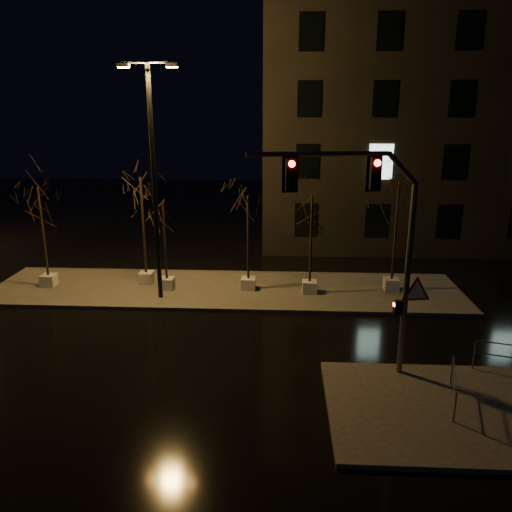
{
  "coord_description": "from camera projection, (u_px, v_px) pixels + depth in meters",
  "views": [
    {
      "loc": [
        2.62,
        -16.06,
        8.23
      ],
      "look_at": [
        1.64,
        2.42,
        2.8
      ],
      "focal_mm": 35.0,
      "sensor_mm": 36.0,
      "label": 1
    }
  ],
  "objects": [
    {
      "name": "ground",
      "position": [
        207.0,
        349.0,
        17.84
      ],
      "size": [
        90.0,
        90.0,
        0.0
      ],
      "primitive_type": "plane",
      "color": "black",
      "rests_on": "ground"
    },
    {
      "name": "median",
      "position": [
        225.0,
        289.0,
        23.57
      ],
      "size": [
        22.0,
        5.0,
        0.15
      ],
      "primitive_type": "cube",
      "color": "#403D39",
      "rests_on": "ground"
    },
    {
      "name": "sidewalk_corner",
      "position": [
        452.0,
        410.0,
        14.08
      ],
      "size": [
        7.0,
        5.0,
        0.15
      ],
      "primitive_type": "cube",
      "color": "#403D39",
      "rests_on": "ground"
    },
    {
      "name": "building",
      "position": [
        459.0,
        122.0,
        32.26
      ],
      "size": [
        25.0,
        12.0,
        15.0
      ],
      "primitive_type": "cube",
      "color": "black",
      "rests_on": "ground"
    },
    {
      "name": "tree_0",
      "position": [
        40.0,
        210.0,
        22.82
      ],
      "size": [
        1.8,
        1.8,
        4.86
      ],
      "color": "beige",
      "rests_on": "median"
    },
    {
      "name": "tree_1",
      "position": [
        142.0,
        201.0,
        23.12
      ],
      "size": [
        1.8,
        1.8,
        5.27
      ],
      "color": "beige",
      "rests_on": "median"
    },
    {
      "name": "tree_2",
      "position": [
        164.0,
        221.0,
        22.5
      ],
      "size": [
        1.8,
        1.8,
        4.27
      ],
      "color": "beige",
      "rests_on": "median"
    },
    {
      "name": "tree_3",
      "position": [
        248.0,
        218.0,
        22.43
      ],
      "size": [
        1.8,
        1.8,
        4.51
      ],
      "color": "beige",
      "rests_on": "median"
    },
    {
      "name": "tree_4",
      "position": [
        312.0,
        217.0,
        21.98
      ],
      "size": [
        1.8,
        1.8,
        4.65
      ],
      "color": "beige",
      "rests_on": "median"
    },
    {
      "name": "tree_5",
      "position": [
        398.0,
        206.0,
        22.19
      ],
      "size": [
        1.8,
        1.8,
        5.21
      ],
      "color": "beige",
      "rests_on": "median"
    },
    {
      "name": "traffic_signal_mast",
      "position": [
        374.0,
        234.0,
        14.64
      ],
      "size": [
        5.67,
        0.87,
        6.98
      ],
      "rotation": [
        0.0,
        0.0,
        0.15
      ],
      "color": "#56585D",
      "rests_on": "sidewalk_corner"
    },
    {
      "name": "streetlight_main",
      "position": [
        153.0,
        168.0,
        20.81
      ],
      "size": [
        2.48,
        0.41,
        9.93
      ],
      "rotation": [
        0.0,
        0.0,
        -0.05
      ],
      "color": "black",
      "rests_on": "median"
    },
    {
      "name": "guard_rail_b",
      "position": [
        454.0,
        382.0,
        14.19
      ],
      "size": [
        0.58,
        1.99,
        0.98
      ],
      "rotation": [
        0.0,
        0.0,
        1.3
      ],
      "color": "#56585D",
      "rests_on": "sidewalk_corner"
    }
  ]
}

